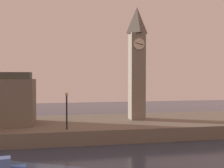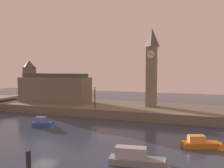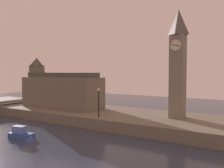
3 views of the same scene
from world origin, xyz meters
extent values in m
cube|color=#6B6051|center=(0.00, 20.00, 0.75)|extent=(70.00, 12.00, 1.50)
cube|color=slate|center=(8.83, 20.71, 6.98)|extent=(1.84, 1.84, 10.95)
cylinder|color=beige|center=(8.83, 19.73, 11.02)|extent=(1.40, 0.12, 1.40)
cube|color=black|center=(8.83, 19.66, 11.02)|extent=(1.10, 0.04, 0.33)
pyramid|color=#554E43|center=(8.83, 20.71, 14.13)|extent=(2.02, 2.02, 3.36)
cube|color=#6B6051|center=(-11.09, 19.71, 4.08)|extent=(14.59, 5.16, 5.16)
cube|color=#6B6051|center=(-17.40, 19.71, 5.14)|extent=(1.97, 1.97, 7.28)
pyramid|color=#474C42|center=(-17.40, 19.71, 9.50)|extent=(2.17, 2.17, 1.43)
cube|color=#42473D|center=(-11.09, 19.71, 7.06)|extent=(13.86, 3.10, 0.80)
cylinder|color=black|center=(-0.22, 15.36, 3.26)|extent=(0.16, 0.16, 3.52)
sphere|color=#F2E099|center=(-0.22, 15.36, 5.20)|extent=(0.36, 0.36, 0.36)
cube|color=#2D4C93|center=(-4.73, 6.43, 0.31)|extent=(3.05, 1.69, 0.63)
cube|color=#5B7AC1|center=(-5.08, 6.43, 1.01)|extent=(1.59, 1.09, 0.77)
cone|color=#2D4C93|center=(-3.28, 6.43, 0.34)|extent=(1.27, 1.27, 0.72)
camera|label=1|loc=(-1.06, -13.61, 7.04)|focal=44.56mm
camera|label=2|loc=(15.67, -22.04, 8.51)|focal=37.20mm
camera|label=3|loc=(18.90, -11.51, 7.66)|focal=39.48mm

